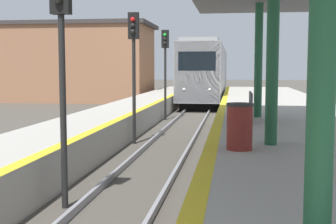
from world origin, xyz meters
TOP-DOWN VIEW (x-y plane):
  - train at (0.00, 36.38)m, footprint 2.73×22.48m
  - signal_near at (-1.03, 6.38)m, footprint 0.36×0.31m
  - signal_mid at (-1.30, 13.93)m, footprint 0.36×0.31m
  - signal_far at (-1.30, 21.47)m, footprint 0.36×0.31m
  - trash_bin at (2.25, 7.84)m, footprint 0.56×0.56m
  - bench at (2.54, 13.16)m, footprint 0.44×1.70m
  - station_building at (-11.52, 34.28)m, footprint 14.59×6.77m

SIDE VIEW (x-z plane):
  - bench at x=2.54m, z-range 0.98..1.90m
  - trash_bin at x=2.25m, z-range 0.95..1.93m
  - train at x=0.00m, z-range 0.04..4.50m
  - station_building at x=-11.52m, z-range 0.01..6.14m
  - signal_near at x=-1.03m, z-range 0.90..5.43m
  - signal_mid at x=-1.30m, z-range 0.90..5.43m
  - signal_far at x=-1.30m, z-range 0.90..5.43m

